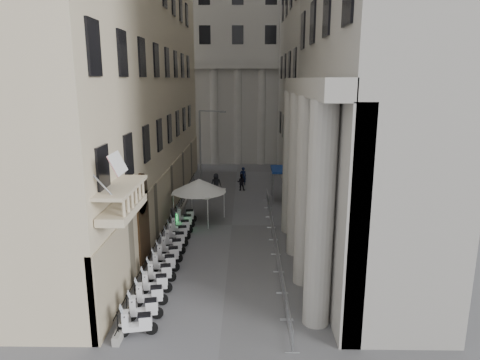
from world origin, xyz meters
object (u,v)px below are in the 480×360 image
object	(u,v)px
pedestrian_b	(241,182)
info_kiosk	(173,220)
security_tent	(194,184)
pedestrian_a	(243,176)
scooter_0	(138,336)
street_lamp	(203,145)

from	to	relation	value
pedestrian_b	info_kiosk	bearing A→B (deg)	74.37
security_tent	pedestrian_a	xyz separation A→B (m)	(3.72, 10.88, -1.85)
security_tent	info_kiosk	bearing A→B (deg)	-112.77
scooter_0	info_kiosk	distance (m)	13.14
pedestrian_b	scooter_0	bearing A→B (deg)	87.11
scooter_0	pedestrian_a	xyz separation A→B (m)	(4.32, 26.91, 0.96)
street_lamp	pedestrian_b	world-z (taller)	street_lamp
info_kiosk	pedestrian_a	xyz separation A→B (m)	(4.95, 13.81, 0.15)
scooter_0	pedestrian_a	world-z (taller)	pedestrian_a
info_kiosk	pedestrian_a	size ratio (longest dim) A/B	0.84
scooter_0	pedestrian_b	bearing A→B (deg)	-20.18
security_tent	pedestrian_b	bearing A→B (deg)	67.91
info_kiosk	pedestrian_b	distance (m)	12.64
scooter_0	pedestrian_b	xyz separation A→B (m)	(4.16, 24.80, 0.83)
street_lamp	info_kiosk	xyz separation A→B (m)	(-1.26, -9.96, -3.95)
scooter_0	info_kiosk	bearing A→B (deg)	-7.91
security_tent	pedestrian_b	world-z (taller)	security_tent
scooter_0	security_tent	xyz separation A→B (m)	(0.60, 16.03, 2.81)
info_kiosk	street_lamp	bearing A→B (deg)	61.11
scooter_0	security_tent	distance (m)	16.28
security_tent	pedestrian_a	bearing A→B (deg)	71.12
pedestrian_a	pedestrian_b	xyz separation A→B (m)	(-0.16, -2.11, -0.12)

